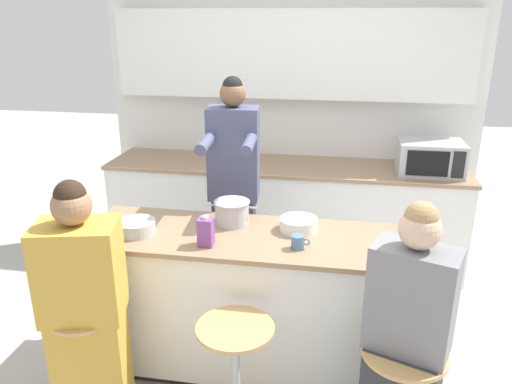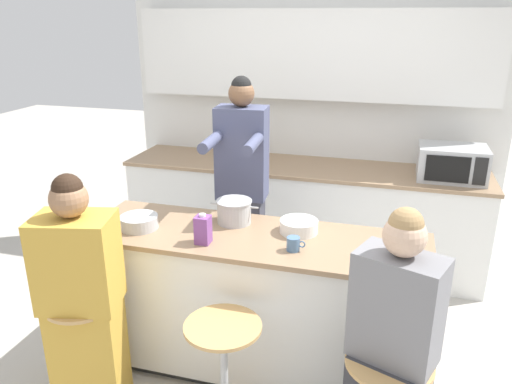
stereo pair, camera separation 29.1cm
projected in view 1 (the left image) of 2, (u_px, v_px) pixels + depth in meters
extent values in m
plane|color=#B2ADA3|center=(254.00, 365.00, 3.25)|extent=(16.00, 16.00, 0.00)
cube|color=silver|center=(290.00, 107.00, 4.57)|extent=(3.37, 0.06, 2.70)
cube|color=white|center=(290.00, 54.00, 4.31)|extent=(3.10, 0.16, 0.75)
cube|color=white|center=(284.00, 214.00, 4.54)|extent=(3.10, 0.64, 0.88)
cube|color=#937556|center=(285.00, 166.00, 4.38)|extent=(3.13, 0.67, 0.03)
cube|color=black|center=(254.00, 361.00, 3.24)|extent=(1.93, 0.53, 0.06)
cube|color=white|center=(254.00, 301.00, 3.09)|extent=(2.01, 0.61, 0.83)
cube|color=#937556|center=(254.00, 238.00, 2.94)|extent=(2.05, 0.65, 0.03)
cylinder|color=#B7BABC|center=(91.00, 364.00, 2.75)|extent=(0.04, 0.04, 0.63)
cylinder|color=tan|center=(84.00, 313.00, 2.64)|extent=(0.40, 0.40, 0.02)
cylinder|color=#B7BABC|center=(236.00, 381.00, 2.62)|extent=(0.04, 0.04, 0.63)
cylinder|color=tan|center=(235.00, 328.00, 2.51)|extent=(0.40, 0.40, 0.02)
cylinder|color=tan|center=(405.00, 353.00, 2.33)|extent=(0.40, 0.40, 0.02)
cube|color=#383842|center=(235.00, 258.00, 3.64)|extent=(0.31, 0.24, 0.95)
cube|color=#474C6B|center=(234.00, 153.00, 3.38)|extent=(0.36, 0.25, 0.63)
cylinder|color=#474C6B|center=(205.00, 143.00, 3.08)|extent=(0.10, 0.35, 0.07)
cylinder|color=#474C6B|center=(249.00, 144.00, 3.05)|extent=(0.10, 0.35, 0.07)
sphere|color=brown|center=(233.00, 94.00, 3.24)|extent=(0.19, 0.19, 0.17)
sphere|color=black|center=(233.00, 86.00, 3.23)|extent=(0.15, 0.15, 0.13)
cube|color=gold|center=(93.00, 366.00, 2.73)|extent=(0.42, 0.34, 0.67)
cube|color=gold|center=(80.00, 271.00, 2.53)|extent=(0.46, 0.37, 0.51)
sphere|color=#936B4C|center=(71.00, 206.00, 2.41)|extent=(0.24, 0.24, 0.20)
sphere|color=black|center=(70.00, 196.00, 2.39)|extent=(0.19, 0.19, 0.16)
cube|color=slate|center=(411.00, 300.00, 2.27)|extent=(0.43, 0.34, 0.52)
sphere|color=#DBB293|center=(420.00, 229.00, 2.15)|extent=(0.24, 0.24, 0.19)
sphere|color=#A37F51|center=(421.00, 218.00, 2.13)|extent=(0.19, 0.19, 0.15)
cylinder|color=#B7BABC|center=(232.00, 213.00, 3.08)|extent=(0.21, 0.21, 0.14)
cylinder|color=#B7BABC|center=(232.00, 202.00, 3.06)|extent=(0.22, 0.22, 0.01)
cylinder|color=#B7BABC|center=(211.00, 205.00, 3.09)|extent=(0.05, 0.01, 0.01)
cylinder|color=#B7BABC|center=(253.00, 208.00, 3.05)|extent=(0.05, 0.01, 0.01)
cylinder|color=#B7BABC|center=(136.00, 227.00, 2.96)|extent=(0.23, 0.23, 0.08)
cylinder|color=white|center=(299.00, 224.00, 2.99)|extent=(0.23, 0.23, 0.08)
cylinder|color=#4C7099|center=(298.00, 242.00, 2.76)|extent=(0.07, 0.07, 0.08)
torus|color=#4C7099|center=(306.00, 242.00, 2.75)|extent=(0.04, 0.01, 0.04)
cube|color=#7A428E|center=(206.00, 232.00, 2.79)|extent=(0.08, 0.08, 0.16)
cylinder|color=white|center=(205.00, 217.00, 2.76)|extent=(0.04, 0.04, 0.02)
cube|color=#B2B5B7|center=(430.00, 157.00, 4.10)|extent=(0.52, 0.37, 0.27)
cube|color=black|center=(428.00, 164.00, 3.93)|extent=(0.32, 0.01, 0.20)
cube|color=black|center=(459.00, 165.00, 3.90)|extent=(0.09, 0.01, 0.21)
cylinder|color=#A86042|center=(227.00, 157.00, 4.45)|extent=(0.15, 0.15, 0.09)
sphere|color=#387538|center=(227.00, 145.00, 4.41)|extent=(0.15, 0.15, 0.15)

